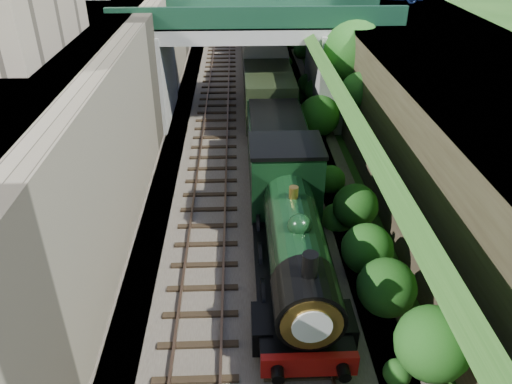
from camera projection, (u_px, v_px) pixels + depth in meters
trackbed at (249, 141)px, 28.73m from camera, size 10.00×90.00×0.20m
retaining_wall at (147, 84)px, 26.83m from camera, size 1.00×90.00×7.00m
street_plateau_left at (81, 85)px, 26.72m from camera, size 6.00×90.00×7.00m
street_plateau_right at (421, 88)px, 27.52m from camera, size 8.00×90.00×6.25m
embankment_slope at (332, 87)px, 29.11m from camera, size 4.51×90.95×6.36m
track_left at (215, 139)px, 28.59m from camera, size 2.50×90.00×0.20m
track_right at (270, 138)px, 28.70m from camera, size 2.50×90.00×0.20m
road_bridge at (263, 53)px, 30.21m from camera, size 16.00×6.40×7.25m
tree at (355, 55)px, 27.68m from camera, size 3.60×3.80×6.60m
locomotive at (292, 234)px, 17.55m from camera, size 3.10×10.22×3.83m
tender at (277, 151)px, 24.04m from camera, size 2.70×6.00×3.05m
coach_front at (263, 67)px, 34.70m from camera, size 2.90×18.00×3.70m
coach_middle at (254, 14)px, 50.93m from camera, size 2.90×18.00×3.70m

